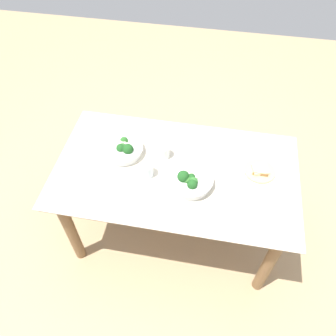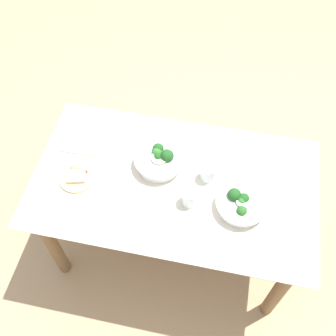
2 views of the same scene
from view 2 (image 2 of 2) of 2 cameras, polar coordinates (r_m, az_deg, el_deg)
The scene contains 12 objects.
ground_plane at distance 2.64m, azimuth 0.70°, elevation -10.23°, with size 6.00×6.00×0.00m, color tan.
dining_table at distance 2.11m, azimuth 0.86°, elevation -3.67°, with size 1.42×0.81×0.70m.
broccoli_bowl_far at distance 1.94m, azimuth 10.23°, elevation -4.99°, with size 0.25×0.25×0.10m.
broccoli_bowl_near at distance 2.05m, azimuth -1.22°, elevation 1.18°, with size 0.25×0.25×0.11m.
bread_side_plate at distance 2.07m, azimuth -12.74°, elevation -1.26°, with size 0.18×0.18×0.03m.
water_glass_center at distance 2.01m, azimuth 5.70°, elevation -0.65°, with size 0.08×0.08×0.09m, color silver.
water_glass_side at distance 1.92m, azimuth 3.06°, elevation -4.17°, with size 0.08×0.08×0.09m, color silver.
fork_by_far_bowl at distance 2.20m, azimuth 16.68°, elevation 1.67°, with size 0.09×0.08×0.00m.
fork_by_near_bowl at distance 1.87m, azimuth 10.78°, elevation -11.73°, with size 0.10×0.04×0.00m.
table_knife_left at distance 2.00m, azimuth -7.91°, elevation -3.46°, with size 0.19×0.01×0.00m, color #B7B7BC.
table_knife_right at distance 2.18m, azimuth 11.08°, elevation 2.87°, with size 0.19×0.01×0.00m, color #B7B7BC.
napkin_folded_upper at distance 2.20m, azimuth -11.90°, elevation 3.25°, with size 0.22×0.13×0.01m, color #B1A997.
Camera 2 is at (-0.19, 1.06, 2.41)m, focal length 43.17 mm.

